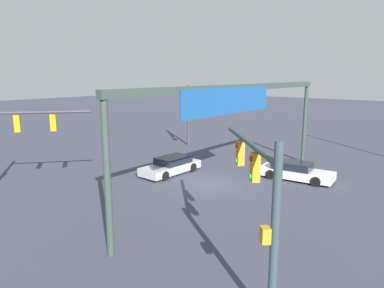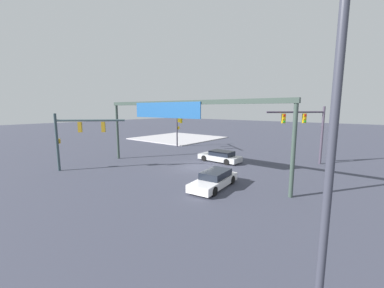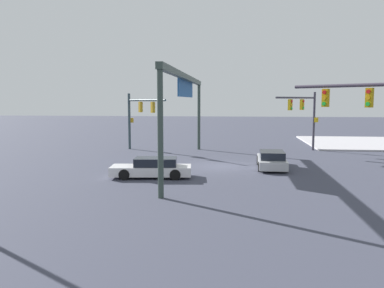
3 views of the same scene
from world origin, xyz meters
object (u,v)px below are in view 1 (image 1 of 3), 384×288
(traffic_signal_cross_street, at_px, (259,187))
(sedan_car_waiting_far, at_px, (295,171))
(traffic_signal_opposite_side, at_px, (9,134))
(sedan_car_approaching, at_px, (171,166))
(traffic_signal_near_corner, at_px, (192,106))

(traffic_signal_cross_street, distance_m, sedan_car_waiting_far, 13.68)
(traffic_signal_opposite_side, xyz_separation_m, traffic_signal_cross_street, (-0.84, 15.18, -0.17))
(traffic_signal_opposite_side, relative_size, sedan_car_approaching, 1.15)
(traffic_signal_opposite_side, bearing_deg, sedan_car_approaching, 18.51)
(traffic_signal_near_corner, height_order, traffic_signal_opposite_side, traffic_signal_near_corner)
(traffic_signal_cross_street, bearing_deg, sedan_car_waiting_far, -26.82)
(traffic_signal_cross_street, bearing_deg, traffic_signal_near_corner, 0.04)
(traffic_signal_cross_street, height_order, sedan_car_approaching, traffic_signal_cross_street)
(traffic_signal_opposite_side, distance_m, traffic_signal_cross_street, 15.20)
(traffic_signal_opposite_side, relative_size, sedan_car_waiting_far, 1.09)
(traffic_signal_opposite_side, height_order, sedan_car_approaching, traffic_signal_opposite_side)
(sedan_car_waiting_far, bearing_deg, traffic_signal_cross_street, -78.46)
(traffic_signal_near_corner, height_order, sedan_car_waiting_far, traffic_signal_near_corner)
(traffic_signal_cross_street, bearing_deg, sedan_car_approaching, 9.04)
(traffic_signal_near_corner, relative_size, traffic_signal_cross_street, 1.12)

